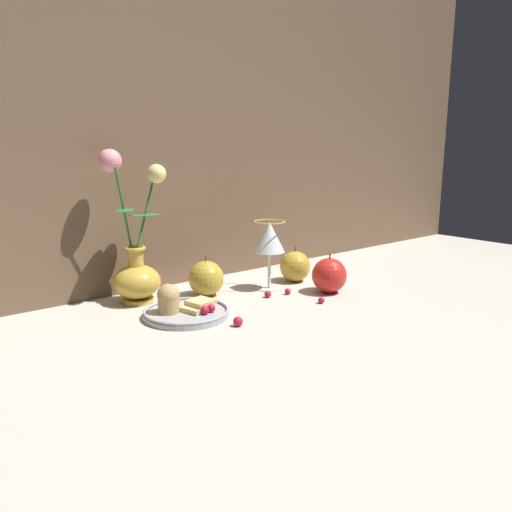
# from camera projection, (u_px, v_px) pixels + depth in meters

# --- Properties ---
(ground_plane) EXTENTS (2.40, 2.40, 0.00)m
(ground_plane) POSITION_uv_depth(u_px,v_px,m) (230.00, 305.00, 1.10)
(ground_plane) COLOR #B7B2A3
(ground_plane) RESTS_ON ground
(wall_back) EXTENTS (2.40, 0.04, 1.20)m
(wall_back) POSITION_uv_depth(u_px,v_px,m) (164.00, 32.00, 1.16)
(wall_back) COLOR brown
(wall_back) RESTS_ON ground_plane
(vase) EXTENTS (0.14, 0.10, 0.34)m
(vase) POSITION_uv_depth(u_px,v_px,m) (135.00, 260.00, 1.10)
(vase) COLOR gold
(vase) RESTS_ON ground_plane
(plate_with_pastries) EXTENTS (0.18, 0.18, 0.07)m
(plate_with_pastries) POSITION_uv_depth(u_px,v_px,m) (184.00, 309.00, 1.02)
(plate_with_pastries) COLOR #A3A3A8
(plate_with_pastries) RESTS_ON ground_plane
(wine_glass) EXTENTS (0.08, 0.08, 0.17)m
(wine_glass) POSITION_uv_depth(u_px,v_px,m) (269.00, 239.00, 1.20)
(wine_glass) COLOR silver
(wine_glass) RESTS_ON ground_plane
(apple_beside_vase) EXTENTS (0.08, 0.08, 0.10)m
(apple_beside_vase) POSITION_uv_depth(u_px,v_px,m) (329.00, 275.00, 1.18)
(apple_beside_vase) COLOR red
(apple_beside_vase) RESTS_ON ground_plane
(apple_near_glass) EXTENTS (0.08, 0.08, 0.09)m
(apple_near_glass) POSITION_uv_depth(u_px,v_px,m) (295.00, 266.00, 1.28)
(apple_near_glass) COLOR #B2932D
(apple_near_glass) RESTS_ON ground_plane
(apple_at_table_edge) EXTENTS (0.08, 0.08, 0.09)m
(apple_at_table_edge) POSITION_uv_depth(u_px,v_px,m) (208.00, 278.00, 1.16)
(apple_at_table_edge) COLOR #B2932D
(apple_at_table_edge) RESTS_ON ground_plane
(berry_near_plate) EXTENTS (0.01, 0.01, 0.01)m
(berry_near_plate) POSITION_uv_depth(u_px,v_px,m) (288.00, 291.00, 1.17)
(berry_near_plate) COLOR #AD192D
(berry_near_plate) RESTS_ON ground_plane
(berry_front_center) EXTENTS (0.01, 0.01, 0.01)m
(berry_front_center) POSITION_uv_depth(u_px,v_px,m) (321.00, 300.00, 1.10)
(berry_front_center) COLOR #AD192D
(berry_front_center) RESTS_ON ground_plane
(berry_by_glass_stem) EXTENTS (0.02, 0.02, 0.02)m
(berry_by_glass_stem) POSITION_uv_depth(u_px,v_px,m) (268.00, 294.00, 1.15)
(berry_by_glass_stem) COLOR #AD192D
(berry_by_glass_stem) RESTS_ON ground_plane
(berry_under_candlestick) EXTENTS (0.02, 0.02, 0.02)m
(berry_under_candlestick) POSITION_uv_depth(u_px,v_px,m) (238.00, 322.00, 0.96)
(berry_under_candlestick) COLOR #AD192D
(berry_under_candlestick) RESTS_ON ground_plane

